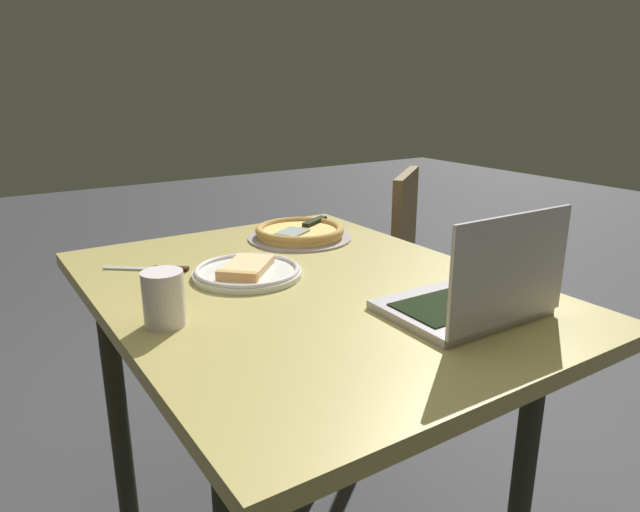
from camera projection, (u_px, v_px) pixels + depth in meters
The scene contains 7 objects.
dining_table at pixel (306, 319), 1.38m from camera, with size 1.18×0.90×0.77m.
laptop at pixel (475, 295), 1.15m from camera, with size 0.24×0.31×0.23m.
pizza_plate at pixel (247, 271), 1.40m from camera, with size 0.27×0.27×0.04m.
pizza_tray at pixel (300, 232), 1.73m from camera, with size 0.31×0.31×0.04m.
table_knife at pixel (155, 269), 1.45m from camera, with size 0.15×0.18×0.01m.
drink_cup at pixel (164, 298), 1.11m from camera, with size 0.08×0.08×0.11m.
chair_near at pixel (376, 264), 2.39m from camera, with size 0.58×0.58×0.89m.
Camera 1 is at (1.08, -0.67, 1.23)m, focal length 32.25 mm.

